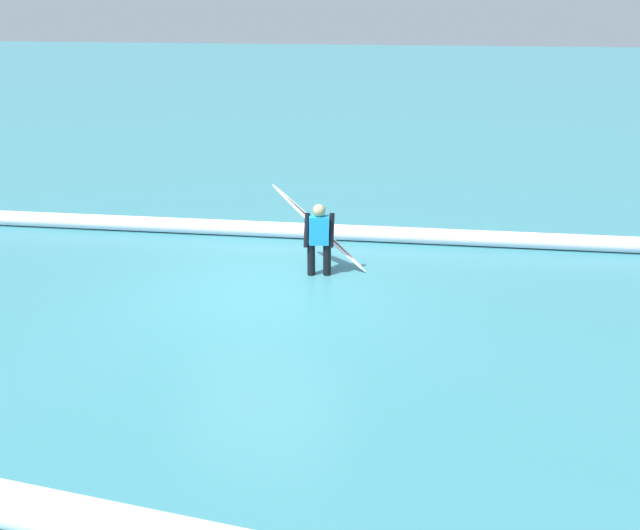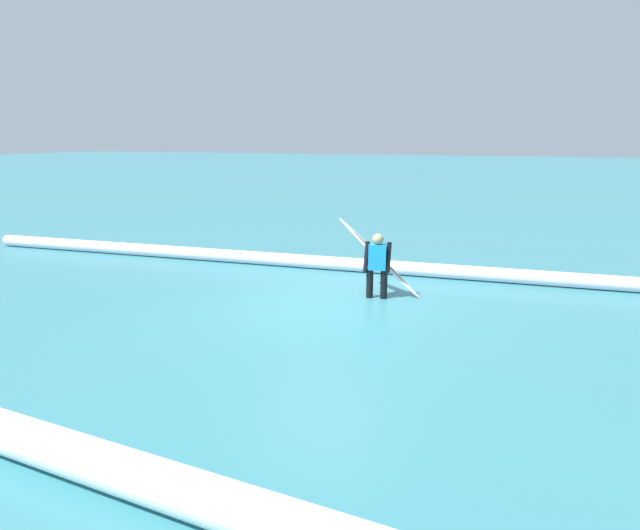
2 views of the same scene
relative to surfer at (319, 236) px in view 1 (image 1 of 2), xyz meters
The scene contains 4 objects.
ground_plane 1.44m from the surfer, 50.53° to the left, with size 176.09×176.09×0.00m, color teal.
surfer is the anchor object (origin of this frame).
surfboard 0.36m from the surfer, 79.12° to the right, with size 1.81×0.39×1.53m.
wave_crest_foreground 2.79m from the surfer, 42.47° to the right, with size 0.32×0.32×19.09m, color white.
Camera 1 is at (-3.06, 9.79, 4.38)m, focal length 37.38 mm.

